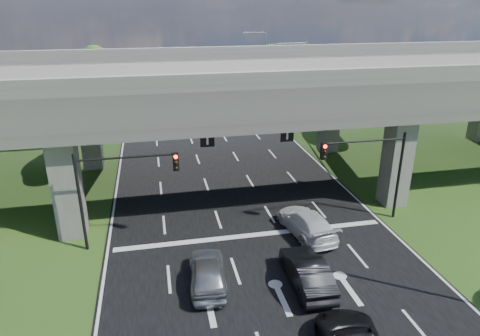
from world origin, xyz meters
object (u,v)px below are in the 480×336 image
object	(u,v)px
streetlight_beyond	(263,61)
car_silver	(208,272)
signal_right	(371,162)
streetlight_far	(301,81)
signal_left	(118,182)
car_white	(307,223)
car_dark	(307,272)

from	to	relation	value
streetlight_beyond	car_silver	size ratio (longest dim) A/B	2.19
signal_right	streetlight_far	xyz separation A→B (m)	(2.27, 20.06, 1.66)
signal_left	signal_right	bearing A→B (deg)	0.00
signal_left	car_silver	distance (m)	7.36
signal_right	streetlight_beyond	size ratio (longest dim) A/B	0.60
streetlight_beyond	car_white	size ratio (longest dim) A/B	1.90
signal_right	car_silver	xyz separation A→B (m)	(-11.25, -4.83, -3.38)
signal_right	car_white	xyz separation A→B (m)	(-4.47, -0.94, -3.39)
car_silver	car_dark	world-z (taller)	car_dark
signal_left	car_dark	size ratio (longest dim) A/B	1.25
car_silver	car_dark	xyz separation A→B (m)	(4.99, -1.08, 0.01)
car_dark	car_white	world-z (taller)	car_dark
signal_right	car_white	distance (m)	5.69
signal_left	car_silver	world-z (taller)	signal_left
car_dark	signal_right	bearing A→B (deg)	-135.55
signal_right	streetlight_far	world-z (taller)	streetlight_far
streetlight_beyond	car_dark	bearing A→B (deg)	-101.50
signal_right	car_dark	world-z (taller)	signal_right
car_silver	streetlight_far	bearing A→B (deg)	-113.76
streetlight_beyond	car_dark	size ratio (longest dim) A/B	2.08
car_dark	car_white	distance (m)	5.28
car_silver	car_dark	size ratio (longest dim) A/B	0.95
signal_left	car_white	world-z (taller)	signal_left
signal_right	signal_left	world-z (taller)	same
signal_right	car_silver	size ratio (longest dim) A/B	1.32
streetlight_beyond	car_white	bearing A→B (deg)	-100.33
streetlight_beyond	car_white	xyz separation A→B (m)	(-6.74, -37.00, -5.05)
signal_left	car_white	distance (m)	11.72
signal_left	car_dark	distance (m)	11.59
car_silver	car_white	distance (m)	7.82
signal_left	streetlight_far	size ratio (longest dim) A/B	0.60
car_dark	car_white	size ratio (longest dim) A/B	0.91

